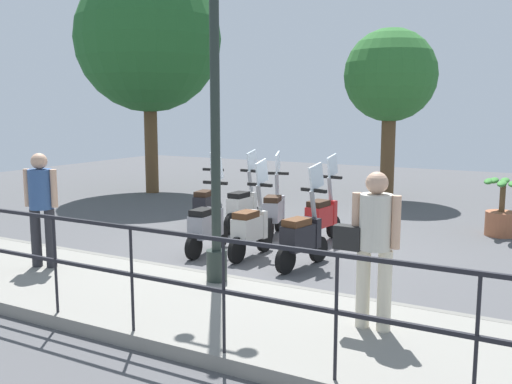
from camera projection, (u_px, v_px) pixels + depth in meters
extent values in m
plane|color=#4C4C4F|center=(276.00, 248.00, 9.60)|extent=(28.00, 28.00, 0.00)
cube|color=gray|center=(155.00, 300.00, 6.81)|extent=(2.20, 20.00, 0.15)
cube|color=slate|center=(205.00, 277.00, 7.72)|extent=(0.10, 20.00, 0.15)
cube|color=black|center=(90.00, 222.00, 5.78)|extent=(0.04, 16.00, 0.04)
cube|color=black|center=(92.00, 267.00, 5.85)|extent=(0.04, 16.00, 0.04)
cylinder|color=black|center=(476.00, 345.00, 4.08)|extent=(0.03, 0.03, 1.05)
cylinder|color=black|center=(336.00, 318.00, 4.59)|extent=(0.03, 0.03, 1.05)
cylinder|color=black|center=(224.00, 297.00, 5.10)|extent=(0.03, 0.03, 1.05)
cylinder|color=black|center=(132.00, 280.00, 5.61)|extent=(0.03, 0.03, 1.05)
cylinder|color=black|center=(55.00, 265.00, 6.12)|extent=(0.03, 0.03, 1.05)
cylinder|color=#232D28|center=(217.00, 265.00, 7.29)|extent=(0.26, 0.26, 0.40)
cylinder|color=#232D28|center=(215.00, 116.00, 7.01)|extent=(0.12, 0.12, 4.19)
cylinder|color=beige|center=(384.00, 291.00, 5.62)|extent=(0.14, 0.14, 0.82)
cylinder|color=beige|center=(363.00, 288.00, 5.73)|extent=(0.14, 0.14, 0.82)
cylinder|color=beige|center=(376.00, 222.00, 5.58)|extent=(0.32, 0.32, 0.55)
sphere|color=tan|center=(377.00, 183.00, 5.52)|extent=(0.22, 0.22, 0.22)
cylinder|color=tan|center=(396.00, 222.00, 5.48)|extent=(0.09, 0.09, 0.52)
cylinder|color=tan|center=(356.00, 218.00, 5.67)|extent=(0.09, 0.09, 0.52)
cube|color=black|center=(348.00, 237.00, 5.68)|extent=(0.14, 0.28, 0.24)
cylinder|color=#28282D|center=(36.00, 238.00, 7.92)|extent=(0.14, 0.14, 0.82)
cylinder|color=#28282D|center=(51.00, 238.00, 7.88)|extent=(0.14, 0.14, 0.82)
cylinder|color=#335184|center=(41.00, 189.00, 7.80)|extent=(0.40, 0.40, 0.55)
sphere|color=tan|center=(39.00, 161.00, 7.74)|extent=(0.22, 0.22, 0.22)
cylinder|color=tan|center=(27.00, 188.00, 7.83)|extent=(0.09, 0.09, 0.52)
cylinder|color=tan|center=(54.00, 188.00, 7.76)|extent=(0.09, 0.09, 0.52)
cylinder|color=brown|center=(151.00, 144.00, 15.74)|extent=(0.36, 0.36, 2.71)
sphere|color=#235B28|center=(148.00, 39.00, 15.32)|extent=(3.92, 3.92, 3.92)
cylinder|color=brown|center=(388.00, 155.00, 14.70)|extent=(0.36, 0.36, 2.28)
sphere|color=#2D6B2D|center=(390.00, 75.00, 14.40)|extent=(2.35, 2.35, 2.35)
cylinder|color=#9E5B3D|center=(501.00, 224.00, 10.52)|extent=(0.56, 0.56, 0.45)
cylinder|color=brown|center=(502.00, 198.00, 10.45)|extent=(0.10, 0.10, 0.50)
ellipsoid|color=#387A33|center=(505.00, 181.00, 10.63)|extent=(0.56, 0.16, 0.10)
ellipsoid|color=#387A33|center=(502.00, 184.00, 10.19)|extent=(0.56, 0.16, 0.10)
ellipsoid|color=#387A33|center=(489.00, 181.00, 10.53)|extent=(0.56, 0.16, 0.10)
ellipsoid|color=#387A33|center=(494.00, 180.00, 10.65)|extent=(0.56, 0.16, 0.10)
cylinder|color=black|center=(318.00, 249.00, 8.74)|extent=(0.41, 0.16, 0.40)
cylinder|color=black|center=(286.00, 260.00, 8.11)|extent=(0.41, 0.16, 0.40)
cube|color=black|center=(299.00, 237.00, 8.32)|extent=(0.64, 0.39, 0.36)
cube|color=black|center=(311.00, 232.00, 8.54)|extent=(0.18, 0.32, 0.44)
cube|color=#4C2D19|center=(297.00, 222.00, 8.24)|extent=(0.44, 0.33, 0.10)
cylinder|color=gray|center=(313.00, 208.00, 8.53)|extent=(0.19, 0.11, 0.55)
cube|color=black|center=(314.00, 190.00, 8.49)|extent=(0.15, 0.44, 0.05)
cube|color=silver|center=(316.00, 177.00, 8.51)|extent=(0.39, 0.11, 0.42)
cylinder|color=black|center=(264.00, 240.00, 9.37)|extent=(0.40, 0.10, 0.40)
cylinder|color=black|center=(237.00, 250.00, 8.66)|extent=(0.40, 0.10, 0.40)
cube|color=beige|center=(248.00, 228.00, 8.90)|extent=(0.61, 0.30, 0.36)
cube|color=beige|center=(258.00, 224.00, 9.14)|extent=(0.13, 0.30, 0.44)
cube|color=#4C2D19|center=(246.00, 215.00, 8.81)|extent=(0.41, 0.28, 0.10)
cylinder|color=gray|center=(260.00, 202.00, 9.14)|extent=(0.19, 0.08, 0.55)
cube|color=black|center=(260.00, 185.00, 9.10)|extent=(0.08, 0.44, 0.05)
cube|color=silver|center=(262.00, 172.00, 9.12)|extent=(0.39, 0.05, 0.42)
cylinder|color=black|center=(220.00, 236.00, 9.61)|extent=(0.40, 0.10, 0.40)
cylinder|color=black|center=(194.00, 247.00, 8.87)|extent=(0.40, 0.10, 0.40)
cube|color=gray|center=(205.00, 225.00, 9.12)|extent=(0.61, 0.31, 0.36)
cube|color=gray|center=(214.00, 221.00, 9.38)|extent=(0.13, 0.30, 0.44)
cube|color=black|center=(202.00, 212.00, 9.03)|extent=(0.41, 0.28, 0.10)
cylinder|color=gray|center=(215.00, 199.00, 9.38)|extent=(0.19, 0.08, 0.55)
cube|color=black|center=(215.00, 183.00, 9.34)|extent=(0.08, 0.44, 0.05)
cube|color=silver|center=(217.00, 170.00, 9.36)|extent=(0.39, 0.05, 0.42)
cylinder|color=black|center=(333.00, 227.00, 10.36)|extent=(0.41, 0.13, 0.40)
cylinder|color=black|center=(310.00, 235.00, 9.69)|extent=(0.41, 0.13, 0.40)
cube|color=#B21E1E|center=(320.00, 216.00, 9.92)|extent=(0.63, 0.35, 0.36)
cube|color=#B21E1E|center=(328.00, 212.00, 10.15)|extent=(0.15, 0.31, 0.44)
cube|color=black|center=(318.00, 204.00, 9.83)|extent=(0.43, 0.30, 0.10)
cylinder|color=gray|center=(330.00, 192.00, 10.14)|extent=(0.19, 0.09, 0.55)
cube|color=black|center=(331.00, 177.00, 10.10)|extent=(0.11, 0.44, 0.05)
cube|color=silver|center=(332.00, 166.00, 10.12)|extent=(0.39, 0.08, 0.42)
cylinder|color=black|center=(278.00, 220.00, 10.95)|extent=(0.41, 0.19, 0.40)
cylinder|color=black|center=(270.00, 229.00, 10.15)|extent=(0.41, 0.19, 0.40)
cube|color=gray|center=(273.00, 211.00, 10.42)|extent=(0.65, 0.43, 0.36)
cube|color=gray|center=(276.00, 207.00, 10.70)|extent=(0.20, 0.32, 0.44)
cube|color=black|center=(273.00, 199.00, 10.32)|extent=(0.46, 0.36, 0.10)
cylinder|color=gray|center=(277.00, 188.00, 10.71)|extent=(0.20, 0.12, 0.55)
cube|color=black|center=(277.00, 173.00, 10.67)|extent=(0.18, 0.44, 0.05)
cube|color=silver|center=(278.00, 162.00, 10.69)|extent=(0.38, 0.14, 0.42)
cylinder|color=black|center=(255.00, 216.00, 11.35)|extent=(0.40, 0.10, 0.40)
cylinder|color=black|center=(231.00, 224.00, 10.65)|extent=(0.40, 0.10, 0.40)
cube|color=beige|center=(241.00, 206.00, 10.89)|extent=(0.61, 0.31, 0.36)
cube|color=beige|center=(249.00, 203.00, 11.13)|extent=(0.13, 0.31, 0.44)
cube|color=black|center=(239.00, 195.00, 10.79)|extent=(0.41, 0.28, 0.10)
cylinder|color=gray|center=(251.00, 185.00, 11.13)|extent=(0.19, 0.08, 0.55)
cube|color=black|center=(251.00, 171.00, 11.08)|extent=(0.08, 0.44, 0.05)
cube|color=silver|center=(252.00, 160.00, 11.11)|extent=(0.39, 0.05, 0.42)
cylinder|color=black|center=(217.00, 214.00, 11.58)|extent=(0.41, 0.14, 0.40)
cylinder|color=black|center=(198.00, 222.00, 10.81)|extent=(0.41, 0.14, 0.40)
cube|color=black|center=(206.00, 205.00, 11.08)|extent=(0.63, 0.36, 0.36)
cube|color=black|center=(212.00, 201.00, 11.34)|extent=(0.16, 0.31, 0.44)
cube|color=black|center=(204.00, 193.00, 10.98)|extent=(0.43, 0.31, 0.10)
cylinder|color=gray|center=(213.00, 183.00, 11.34)|extent=(0.19, 0.09, 0.55)
cube|color=black|center=(213.00, 170.00, 11.30)|extent=(0.12, 0.44, 0.05)
cube|color=silver|center=(214.00, 159.00, 11.33)|extent=(0.39, 0.08, 0.42)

